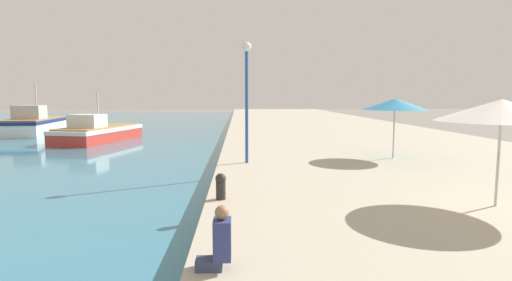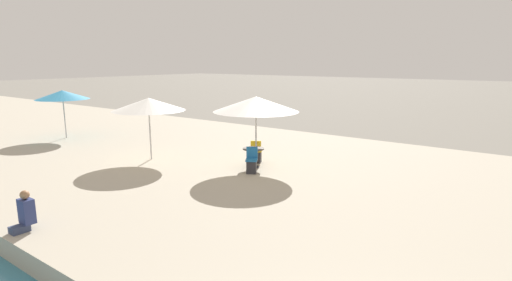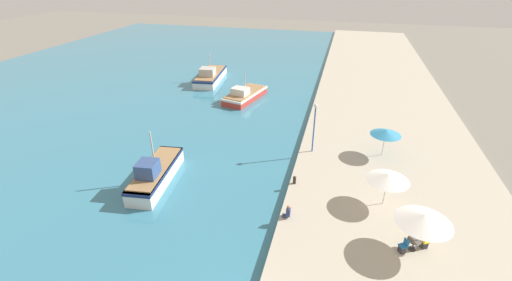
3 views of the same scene
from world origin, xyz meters
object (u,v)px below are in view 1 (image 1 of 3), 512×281
Objects in this scene: fishing_boat_far at (37,124)px; cafe_umbrella_white at (502,110)px; fishing_boat_mid at (98,132)px; cafe_umbrella_striped at (395,104)px; person_at_quay at (219,241)px; lamppost at (247,82)px; mooring_bollard at (221,186)px.

fishing_boat_far is 33.59m from cafe_umbrella_white.
fishing_boat_mid reaches higher than cafe_umbrella_striped.
fishing_boat_far is 29.01m from cafe_umbrella_striped.
person_at_quay is (9.33, -21.83, 0.29)m from fishing_boat_mid.
person_at_quay is (16.38, -27.89, 0.13)m from fishing_boat_far.
cafe_umbrella_striped is 0.57× the size of lamppost.
cafe_umbrella_white is 2.97× the size of person_at_quay.
lamppost reaches higher than fishing_boat_mid.
cafe_umbrella_white is at bearing 26.66° from person_at_quay.
cafe_umbrella_striped is 6.16m from lamppost.
mooring_bollard is 6.15m from lamppost.
fishing_boat_far reaches higher than mooring_bollard.
fishing_boat_far is 13.91× the size of mooring_bollard.
person_at_quay is (-6.27, -3.15, -1.80)m from cafe_umbrella_white.
fishing_boat_far is at bearing 132.47° from cafe_umbrella_white.
fishing_boat_far reaches higher than fishing_boat_mid.
person_at_quay is at bearing -93.57° from lamppost.
cafe_umbrella_striped is at bearing 7.93° from lamppost.
cafe_umbrella_striped is (23.01, -17.57, 1.93)m from fishing_boat_far.
fishing_boat_far is at bearing 120.42° from person_at_quay.
mooring_bollard is at bearing -137.22° from cafe_umbrella_striped.
cafe_umbrella_striped is at bearing 42.78° from mooring_bollard.
cafe_umbrella_white is 8.54m from lamppost.
fishing_boat_far is 25.19m from lamppost.
person_at_quay is 9.86m from lamppost.
mooring_bollard is at bearing -97.88° from lamppost.
person_at_quay is at bearing -66.26° from fishing_boat_far.
fishing_boat_far is at bearing 124.20° from mooring_bollard.
cafe_umbrella_white is at bearing -54.22° from fishing_boat_far.
fishing_boat_mid is 2.63× the size of cafe_umbrella_white.
cafe_umbrella_white is at bearing -92.93° from cafe_umbrella_striped.
person_at_quay is at bearing -53.36° from fishing_boat_mid.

